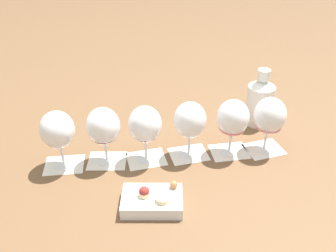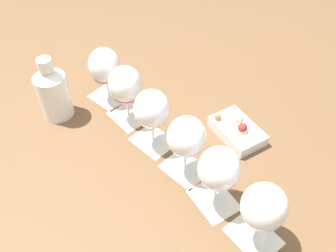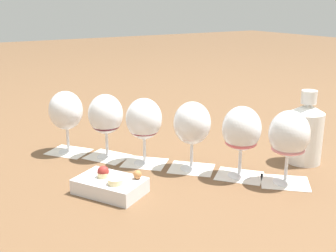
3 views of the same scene
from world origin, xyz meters
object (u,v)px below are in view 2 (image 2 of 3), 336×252
Objects in this scene: wine_glass_1 at (125,86)px; wine_glass_3 at (186,139)px; wine_glass_5 at (263,209)px; ceramic_vase at (53,92)px; snack_dish at (237,130)px; wine_glass_2 at (152,111)px; wine_glass_4 at (219,171)px; wine_glass_0 at (105,67)px.

wine_glass_1 is 0.27m from wine_glass_3.
ceramic_vase reaches higher than wine_glass_5.
wine_glass_1 reaches higher than snack_dish.
ceramic_vase reaches higher than wine_glass_1.
wine_glass_2 is 0.14m from wine_glass_3.
wine_glass_2 is 0.33m from ceramic_vase.
wine_glass_1 is at bearing 165.33° from snack_dish.
wine_glass_1 and wine_glass_3 have the same top height.
wine_glass_4 is 0.13m from wine_glass_5.
wine_glass_3 is 1.00× the size of wine_glass_4.
wine_glass_2 is at bearing -53.42° from wine_glass_0.
wine_glass_1 is 0.39m from wine_glass_4.
wine_glass_0 is at bearing 26.41° from ceramic_vase.
wine_glass_4 is 0.98× the size of snack_dish.
snack_dish is (0.01, 0.33, -0.10)m from wine_glass_5.
ceramic_vase is at bearing 141.41° from wine_glass_5.
wine_glass_5 is (0.24, -0.31, 0.00)m from wine_glass_2.
wine_glass_2 is at bearing 128.14° from wine_glass_5.
wine_glass_0 and wine_glass_2 have the same top height.
wine_glass_3 and wine_glass_5 have the same top height.
wine_glass_1 is 1.00× the size of wine_glass_4.
snack_dish is (0.55, -0.10, -0.07)m from ceramic_vase.
ceramic_vase is (-0.54, 0.43, -0.03)m from wine_glass_5.
ceramic_vase is at bearing -153.59° from wine_glass_0.
wine_glass_1 is 0.89× the size of ceramic_vase.
ceramic_vase is (-0.15, -0.08, -0.03)m from wine_glass_0.
wine_glass_0 is 1.00× the size of wine_glass_5.
snack_dish is at bearing 37.66° from wine_glass_3.
ceramic_vase is 0.56m from snack_dish.
wine_glass_1 and wine_glass_2 have the same top height.
wine_glass_2 is at bearing 127.65° from wine_glass_4.
wine_glass_0 reaches higher than snack_dish.
wine_glass_0 is 0.17m from ceramic_vase.
wine_glass_3 is 0.45m from ceramic_vase.
wine_glass_1 is at bearing -53.04° from wine_glass_0.
wine_glass_1 and wine_glass_5 have the same top height.
wine_glass_0 and wine_glass_4 have the same top height.
wine_glass_0 is 0.64m from wine_glass_5.
wine_glass_5 is (0.08, -0.10, 0.00)m from wine_glass_4.
wine_glass_4 is 0.56m from ceramic_vase.
wine_glass_4 is at bearing -52.83° from wine_glass_1.
ceramic_vase is at bearing 169.29° from snack_dish.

